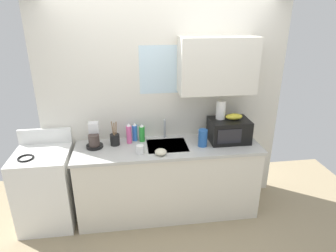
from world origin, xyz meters
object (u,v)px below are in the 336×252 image
utensil_crock (115,139)px  small_bowl (161,152)px  paper_towel_roll (221,110)px  mug_white (140,149)px  dish_soap_bottle_green (142,133)px  stove_range (46,188)px  banana_bunch (234,117)px  dish_soap_bottle_blue (135,132)px  microwave (229,130)px  coffee_maker (94,138)px  dish_soap_bottle_pink (129,134)px  cereal_canister (203,138)px

utensil_crock → small_bowl: 0.59m
paper_towel_roll → mug_white: paper_towel_roll is taller
paper_towel_roll → dish_soap_bottle_green: bearing=175.0°
stove_range → paper_towel_roll: bearing=2.7°
banana_bunch → mug_white: banana_bunch is taller
dish_soap_bottle_green → dish_soap_bottle_blue: 0.09m
microwave → dish_soap_bottle_green: size_ratio=2.09×
dish_soap_bottle_green → dish_soap_bottle_blue: dish_soap_bottle_blue is taller
dish_soap_bottle_blue → coffee_maker: bearing=-166.9°
stove_range → banana_bunch: 2.32m
stove_range → banana_bunch: size_ratio=5.40×
dish_soap_bottle_blue → dish_soap_bottle_pink: dish_soap_bottle_pink is taller
small_bowl → cereal_canister: bearing=16.6°
stove_range → paper_towel_roll: size_ratio=4.91×
microwave → coffee_maker: 1.57m
mug_white → dish_soap_bottle_pink: bearing=111.2°
dish_soap_bottle_green → mug_white: bearing=-97.1°
stove_range → dish_soap_bottle_blue: (1.04, 0.21, 0.55)m
dish_soap_bottle_blue → utensil_crock: utensil_crock is taller
microwave → paper_towel_roll: (-0.10, 0.05, 0.24)m
banana_bunch → paper_towel_roll: paper_towel_roll is taller
microwave → banana_bunch: bearing=1.8°
banana_bunch → coffee_maker: (-1.62, 0.06, -0.20)m
microwave → banana_bunch: 0.18m
stove_range → dish_soap_bottle_green: bearing=8.9°
paper_towel_roll → dish_soap_bottle_blue: (-1.01, 0.12, -0.27)m
dish_soap_bottle_green → dish_soap_bottle_blue: bearing=157.2°
paper_towel_roll → dish_soap_bottle_green: size_ratio=1.00×
banana_bunch → dish_soap_bottle_pink: 1.24m
coffee_maker → dish_soap_bottle_green: bearing=7.5°
dish_soap_bottle_pink → banana_bunch: bearing=-4.7°
dish_soap_bottle_green → utensil_crock: utensil_crock is taller
stove_range → dish_soap_bottle_blue: bearing=11.5°
coffee_maker → cereal_canister: size_ratio=1.39×
dish_soap_bottle_blue → cereal_canister: size_ratio=1.12×
stove_range → dish_soap_bottle_blue: 1.20m
utensil_crock → stove_range: bearing=-171.8°
banana_bunch → paper_towel_roll: bearing=161.6°
banana_bunch → utensil_crock: (-1.39, 0.07, -0.23)m
cereal_canister → banana_bunch: bearing=14.4°
dish_soap_bottle_pink → small_bowl: dish_soap_bottle_pink is taller
stove_range → utensil_crock: bearing=8.2°
paper_towel_roll → coffee_maker: (-1.47, 0.01, -0.28)m
stove_range → dish_soap_bottle_blue: dish_soap_bottle_blue is taller
banana_bunch → dish_soap_bottle_pink: (-1.22, 0.10, -0.19)m
stove_range → mug_white: stove_range is taller
stove_range → cereal_canister: (1.81, -0.05, 0.54)m
stove_range → coffee_maker: bearing=10.2°
utensil_crock → small_bowl: (0.50, -0.32, -0.04)m
paper_towel_roll → cereal_canister: bearing=-148.0°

